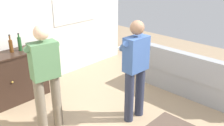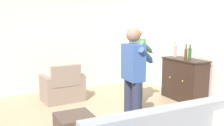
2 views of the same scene
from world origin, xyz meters
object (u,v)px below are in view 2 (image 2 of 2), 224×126
object	(u,v)px
bottle_wine_green	(190,53)
bottle_liquor_amber	(175,51)
armchair	(63,88)
sideboard_cabinet	(184,79)
person_standing_left	(138,63)
bottle_spirits_clear	(186,53)
person_standing_right	(134,76)

from	to	relation	value
bottle_wine_green	bottle_liquor_amber	size ratio (longest dim) A/B	0.92
armchair	sideboard_cabinet	world-z (taller)	sideboard_cabinet
person_standing_left	sideboard_cabinet	bearing A→B (deg)	85.30
bottle_wine_green	bottle_spirits_clear	bearing A→B (deg)	168.56
bottle_liquor_amber	bottle_spirits_clear	size ratio (longest dim) A/B	1.09
person_standing_right	bottle_liquor_amber	bearing A→B (deg)	124.74
armchair	bottle_spirits_clear	bearing A→B (deg)	65.95
armchair	person_standing_left	xyz separation A→B (m)	(1.05, 1.30, 0.65)
armchair	sideboard_cabinet	size ratio (longest dim) A/B	0.85
bottle_liquor_amber	bottle_spirits_clear	bearing A→B (deg)	6.89
sideboard_cabinet	person_standing_right	distance (m)	2.28
person_standing_left	person_standing_right	xyz separation A→B (m)	(1.13, -0.79, 0.00)
armchair	bottle_wine_green	xyz separation A→B (m)	(1.28, 2.50, 0.80)
person_standing_right	person_standing_left	bearing A→B (deg)	145.23
person_standing_left	bottle_spirits_clear	bearing A→B (deg)	86.21
armchair	person_standing_left	world-z (taller)	person_standing_left
person_standing_left	person_standing_right	bearing A→B (deg)	-34.77
bottle_liquor_amber	person_standing_left	world-z (taller)	person_standing_left
bottle_wine_green	person_standing_right	bearing A→B (deg)	-65.63
bottle_wine_green	person_standing_right	size ratio (longest dim) A/B	0.20
bottle_liquor_amber	bottle_spirits_clear	distance (m)	0.32
sideboard_cabinet	bottle_wine_green	world-z (taller)	bottle_wine_green
bottle_liquor_amber	sideboard_cabinet	bearing A→B (deg)	0.29
sideboard_cabinet	armchair	bearing A→B (deg)	-114.69
bottle_spirits_clear	person_standing_right	xyz separation A→B (m)	(1.05, -2.02, -0.14)
bottle_wine_green	bottle_spirits_clear	size ratio (longest dim) A/B	1.00
sideboard_cabinet	bottle_wine_green	distance (m)	0.62
bottle_wine_green	sideboard_cabinet	bearing A→B (deg)	-177.55
bottle_spirits_clear	person_standing_left	bearing A→B (deg)	-93.79
bottle_spirits_clear	person_standing_right	world-z (taller)	person_standing_right
armchair	person_standing_right	distance (m)	2.34
sideboard_cabinet	person_standing_right	xyz separation A→B (m)	(1.04, -1.98, 0.46)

